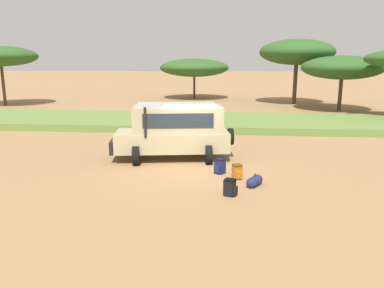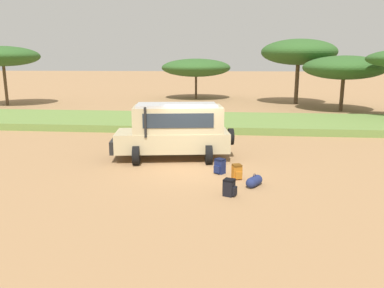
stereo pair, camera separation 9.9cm
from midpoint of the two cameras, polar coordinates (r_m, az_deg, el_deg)
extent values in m
plane|color=#9E754C|center=(15.20, -0.06, -3.70)|extent=(320.00, 320.00, 0.00)
cube|color=olive|center=(25.60, 2.29, 3.42)|extent=(120.00, 7.00, 0.44)
cube|color=tan|center=(16.53, -3.21, 0.53)|extent=(5.14, 2.64, 0.84)
cube|color=tan|center=(16.36, -2.37, 3.87)|extent=(4.05, 2.36, 1.10)
cube|color=#232D38|center=(16.41, -7.71, 3.62)|extent=(0.30, 1.55, 0.77)
cube|color=#232D38|center=(15.46, -2.31, 3.55)|extent=(2.91, 0.49, 0.60)
cube|color=#232D38|center=(17.24, -2.42, 4.48)|extent=(2.91, 0.49, 0.60)
cube|color=#B7B7B7|center=(16.28, -2.56, 5.95)|extent=(3.65, 2.22, 0.10)
cube|color=black|center=(16.76, -12.02, -0.16)|extent=(0.41, 1.62, 0.56)
cylinder|color=black|center=(15.43, -7.34, 3.26)|extent=(0.10, 0.10, 1.25)
cylinder|color=black|center=(15.75, -8.71, -1.76)|extent=(0.40, 0.83, 0.80)
cylinder|color=black|center=(17.63, -8.14, -0.22)|extent=(0.40, 0.83, 0.80)
cylinder|color=black|center=(15.75, 2.36, -1.62)|extent=(0.40, 0.83, 0.80)
cylinder|color=black|center=(17.63, 1.74, -0.10)|extent=(0.40, 0.83, 0.80)
cylinder|color=black|center=(16.70, 5.71, 1.14)|extent=(0.33, 0.76, 0.74)
cube|color=black|center=(12.16, 5.53, -6.73)|extent=(0.41, 0.42, 0.49)
cube|color=black|center=(12.11, 6.39, -7.13)|extent=(0.17, 0.26, 0.27)
cube|color=black|center=(12.07, 5.56, -5.50)|extent=(0.42, 0.41, 0.07)
cylinder|color=black|center=(12.28, 4.90, -6.51)|extent=(0.04, 0.04, 0.41)
cylinder|color=black|center=(12.15, 4.63, -6.72)|extent=(0.04, 0.04, 0.41)
cube|color=#B26619|center=(13.91, 6.68, -4.30)|extent=(0.40, 0.39, 0.48)
cube|color=#B26619|center=(13.76, 6.95, -4.75)|extent=(0.26, 0.16, 0.26)
cube|color=#62380E|center=(13.83, 6.71, -3.23)|extent=(0.39, 0.40, 0.07)
cylinder|color=#62380E|center=(14.08, 6.71, -4.09)|extent=(0.04, 0.04, 0.41)
cylinder|color=#62380E|center=(14.03, 6.16, -4.13)|extent=(0.04, 0.04, 0.41)
cube|color=navy|center=(14.48, 4.10, -3.48)|extent=(0.46, 0.44, 0.52)
cube|color=navy|center=(14.37, 3.65, -3.88)|extent=(0.27, 0.23, 0.28)
cube|color=black|center=(14.41, 4.12, -2.38)|extent=(0.45, 0.44, 0.07)
cylinder|color=black|center=(14.56, 4.75, -3.41)|extent=(0.04, 0.04, 0.44)
cylinder|color=black|center=(14.66, 4.24, -3.29)|extent=(0.04, 0.04, 0.44)
cylinder|color=navy|center=(13.19, 9.29, -5.61)|extent=(0.56, 0.61, 0.35)
sphere|color=navy|center=(12.98, 8.79, -5.89)|extent=(0.34, 0.34, 0.34)
sphere|color=navy|center=(13.40, 9.79, -5.33)|extent=(0.34, 0.34, 0.34)
torus|color=#121834|center=(13.13, 9.32, -4.80)|extent=(0.10, 0.15, 0.16)
cylinder|color=brown|center=(41.25, -26.86, 7.97)|extent=(0.29, 0.29, 3.94)
ellipsoid|color=#2D5623|center=(41.20, -27.25, 11.82)|extent=(6.82, 7.09, 1.91)
cylinder|color=brown|center=(44.01, 0.29, 8.67)|extent=(0.26, 0.26, 2.68)
ellipsoid|color=#2D5623|center=(43.92, 0.29, 11.55)|extent=(7.91, 8.02, 2.05)
cylinder|color=brown|center=(39.87, 15.35, 8.86)|extent=(0.40, 0.40, 4.09)
ellipsoid|color=#2D5623|center=(39.83, 15.61, 13.34)|extent=(7.41, 7.78, 2.55)
cylinder|color=brown|center=(35.38, 21.56, 7.04)|extent=(0.32, 0.32, 2.87)
ellipsoid|color=#2D5623|center=(35.27, 21.86, 10.76)|extent=(6.93, 7.12, 2.03)
camera|label=1|loc=(0.05, -90.19, -0.04)|focal=35.00mm
camera|label=2|loc=(0.05, 89.81, 0.04)|focal=35.00mm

